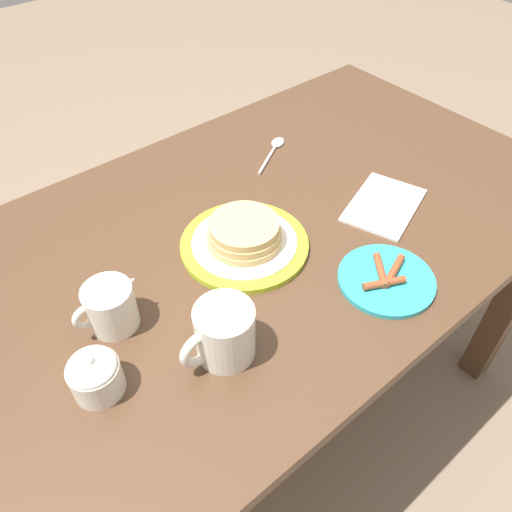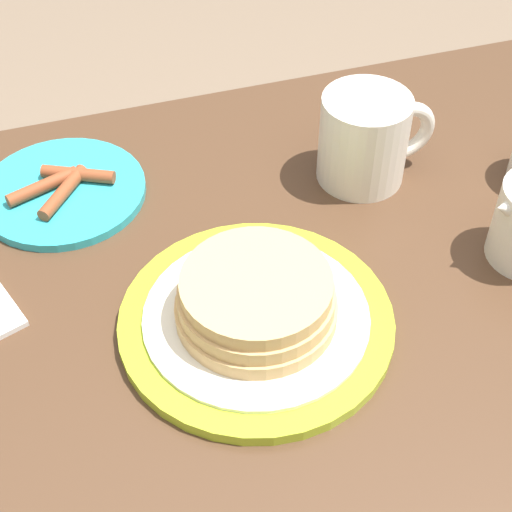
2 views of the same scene
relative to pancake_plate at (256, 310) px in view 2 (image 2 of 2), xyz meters
The scene contains 4 objects.
dining_table 0.15m from the pancake_plate, 47.58° to the right, with size 1.58×0.81×0.76m.
pancake_plate is the anchor object (origin of this frame).
side_plate_bacon 0.28m from the pancake_plate, 121.04° to the left, with size 0.18×0.18×0.02m.
coffee_mug 0.25m from the pancake_plate, 43.87° to the left, with size 0.13×0.09×0.10m.
Camera 2 is at (-0.16, -0.41, 1.31)m, focal length 55.00 mm.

